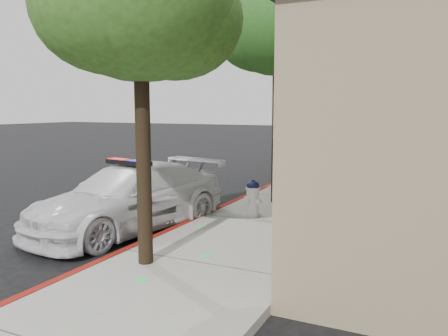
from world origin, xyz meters
The scene contains 8 objects.
ground centered at (0.00, 0.00, 0.00)m, with size 120.00×120.00×0.00m, color black.
sidewalk centered at (1.60, 3.00, 0.07)m, with size 3.20×60.00×0.15m, color gray.
red_curb centered at (0.06, 3.00, 0.08)m, with size 0.14×60.00×0.16m, color maroon.
police_car centered at (-1.05, 1.61, 0.72)m, with size 2.88×5.23×1.55m.
fire_hydrant centered at (1.16, 3.36, 0.58)m, with size 0.49×0.43×0.86m.
street_tree_near centered at (0.81, -0.39, 4.21)m, with size 2.97×3.10×5.44m.
street_tree_mid centered at (1.15, 5.14, 4.69)m, with size 3.38×3.16×6.03m.
street_tree_far centered at (1.40, 9.98, 4.94)m, with size 3.59×3.37×6.38m.
Camera 1 is at (5.07, -6.28, 2.67)m, focal length 36.22 mm.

